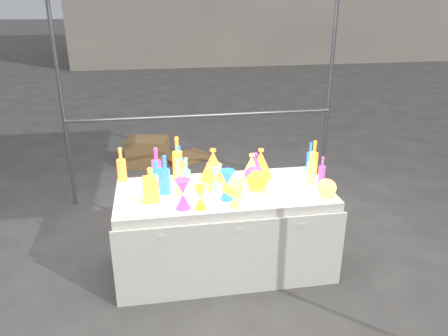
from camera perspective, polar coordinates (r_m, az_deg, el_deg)
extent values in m
plane|color=#66635E|center=(4.05, 0.00, -12.57)|extent=(80.00, 80.00, 0.00)
cylinder|color=gray|center=(5.00, -20.43, 7.98)|extent=(0.04, 0.04, 2.40)
cylinder|color=gray|center=(5.32, 13.57, 9.53)|extent=(0.04, 0.04, 2.40)
cylinder|color=gray|center=(4.96, -2.83, 6.84)|extent=(3.00, 0.04, 0.04)
cube|color=white|center=(3.85, 0.00, -7.96)|extent=(1.80, 0.80, 0.75)
cube|color=white|center=(3.52, 1.14, -11.83)|extent=(1.84, 0.02, 0.68)
cube|color=white|center=(3.32, -8.26, -8.95)|extent=(0.06, 0.00, 0.03)
cube|color=white|center=(3.38, 2.06, -8.17)|extent=(0.06, 0.00, 0.03)
cube|color=white|center=(3.50, 10.17, -7.36)|extent=(0.06, 0.00, 0.03)
cube|color=#997145|center=(6.24, -9.91, 2.06)|extent=(0.63, 0.52, 0.40)
cube|color=#997145|center=(6.46, -4.87, 1.39)|extent=(0.76, 0.69, 0.05)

